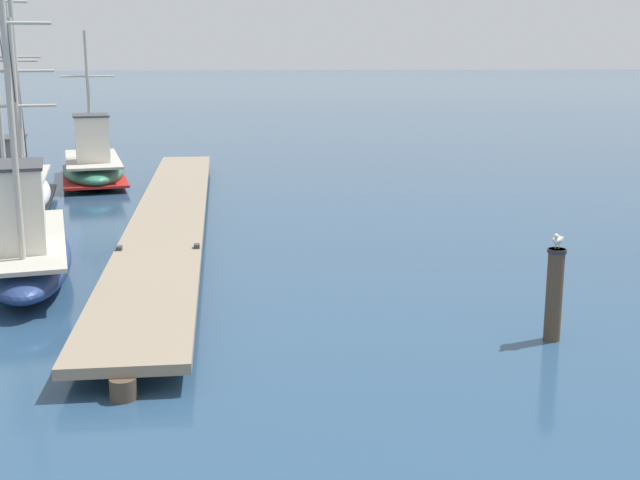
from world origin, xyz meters
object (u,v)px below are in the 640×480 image
Objects in this scene: mooring_piling at (554,293)px; fishing_boat_2 at (26,245)px; fishing_boat_1 at (14,191)px; perched_seagull at (558,239)px; fishing_boat_3 at (93,164)px.

fishing_boat_2 is at bearing 154.51° from mooring_piling.
fishing_boat_1 reaches higher than mooring_piling.
fishing_boat_3 is at bearing 120.82° from perched_seagull.
fishing_boat_3 is 18.68× the size of perched_seagull.
fishing_boat_2 is 5.08× the size of mooring_piling.
fishing_boat_1 is at bearing 134.74° from perched_seagull.
perched_seagull is at bearing 55.86° from mooring_piling.
mooring_piling is 4.41× the size of perched_seagull.
mooring_piling is at bearing -124.14° from perched_seagull.
fishing_boat_3 is at bearing 120.80° from mooring_piling.
fishing_boat_3 is (1.15, 5.66, -0.01)m from fishing_boat_1.
perched_seagull is (11.38, -11.48, 0.98)m from fishing_boat_1.
fishing_boat_1 is 23.06× the size of perched_seagull.
fishing_boat_2 is 1.20× the size of fishing_boat_3.
perched_seagull is (10.22, -17.14, 1.00)m from fishing_boat_3.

